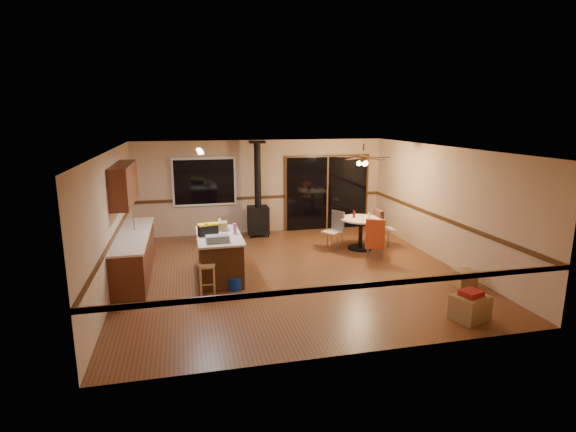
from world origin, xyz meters
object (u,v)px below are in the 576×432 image
object	(u,v)px
blue_bucket	(234,283)
chair_left	(336,226)
box_under_window	(219,234)
box_corner_b	(464,278)
bar_stool	(207,279)
chair_near	(375,234)
box_corner_a	(470,308)
chair_right	(379,224)
toolbox_grey	(217,239)
toolbox_black	(208,230)
dining_table	(361,228)
wood_stove	(258,210)
kitchen_island	(220,256)

from	to	relation	value
blue_bucket	chair_left	world-z (taller)	chair_left
box_under_window	box_corner_b	distance (m)	6.11
bar_stool	chair_near	size ratio (longest dim) A/B	0.82
blue_bucket	box_corner_a	world-z (taller)	box_corner_a
bar_stool	chair_right	distance (m)	4.91
box_corner_b	toolbox_grey	bearing A→B (deg)	167.80
toolbox_black	dining_table	bearing A→B (deg)	18.15
chair_near	box_corner_b	distance (m)	2.24
box_corner_a	wood_stove	bearing A→B (deg)	112.71
toolbox_grey	dining_table	size ratio (longest dim) A/B	0.43
kitchen_island	toolbox_grey	xyz separation A→B (m)	(-0.07, -0.53, 0.51)
toolbox_black	box_under_window	distance (m)	2.82
blue_bucket	chair_near	bearing A→B (deg)	18.45
dining_table	chair_right	size ratio (longest dim) A/B	1.44
toolbox_grey	blue_bucket	bearing A→B (deg)	-33.91
chair_left	box_corner_b	distance (m)	3.40
chair_right	wood_stove	bearing A→B (deg)	148.20
kitchen_island	box_corner_a	bearing A→B (deg)	-37.40
blue_bucket	box_under_window	world-z (taller)	box_under_window
kitchen_island	chair_right	world-z (taller)	chair_right
kitchen_island	chair_left	xyz separation A→B (m)	(2.97, 1.41, 0.14)
dining_table	box_corner_a	world-z (taller)	dining_table
kitchen_island	dining_table	distance (m)	3.79
blue_bucket	toolbox_black	bearing A→B (deg)	119.83
box_corner_b	blue_bucket	bearing A→B (deg)	169.41
dining_table	box_corner_a	distance (m)	4.18
kitchen_island	chair_near	distance (m)	3.61
kitchen_island	toolbox_grey	world-z (taller)	toolbox_grey
blue_bucket	box_corner_b	world-z (taller)	box_corner_b
kitchen_island	wood_stove	xyz separation A→B (m)	(1.30, 3.05, 0.28)
toolbox_black	box_corner_a	size ratio (longest dim) A/B	0.71
box_corner_a	box_corner_b	size ratio (longest dim) A/B	1.37
toolbox_grey	chair_right	bearing A→B (deg)	23.98
dining_table	chair_right	world-z (taller)	chair_right
chair_left	chair_right	bearing A→B (deg)	-4.79
chair_right	box_corner_a	size ratio (longest dim) A/B	1.30
chair_left	chair_right	xyz separation A→B (m)	(1.13, -0.09, 0.01)
chair_near	box_corner_b	xyz separation A→B (m)	(1.02, -1.95, -0.44)
blue_bucket	box_under_window	size ratio (longest dim) A/B	0.53
box_corner_b	chair_near	bearing A→B (deg)	117.56
chair_left	blue_bucket	bearing A→B (deg)	-142.27
wood_stove	chair_left	xyz separation A→B (m)	(1.67, -1.64, -0.14)
toolbox_grey	dining_table	world-z (taller)	toolbox_grey
toolbox_black	box_corner_b	distance (m)	5.13
chair_right	box_under_window	xyz separation A→B (m)	(-3.90, 1.37, -0.38)
toolbox_black	box_corner_a	xyz separation A→B (m)	(4.00, -2.91, -0.80)
kitchen_island	box_corner_a	distance (m)	4.78
kitchen_island	toolbox_grey	bearing A→B (deg)	-97.50
dining_table	box_under_window	bearing A→B (deg)	157.10
chair_near	chair_right	world-z (taller)	same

